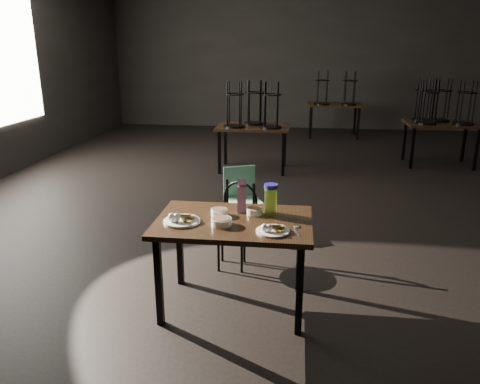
# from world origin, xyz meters

# --- Properties ---
(room) EXTENTS (12.00, 12.04, 3.22)m
(room) POSITION_xyz_m (-0.06, 0.01, 2.33)
(room) COLOR black
(room) RESTS_ON ground
(main_table) EXTENTS (1.20, 0.80, 0.75)m
(main_table) POSITION_xyz_m (-0.78, -2.71, 0.67)
(main_table) COLOR black
(main_table) RESTS_ON ground
(plate_left) EXTENTS (0.28, 0.28, 0.09)m
(plate_left) POSITION_xyz_m (-1.17, -2.81, 0.78)
(plate_left) COLOR white
(plate_left) RESTS_ON main_table
(plate_right) EXTENTS (0.24, 0.24, 0.08)m
(plate_right) POSITION_xyz_m (-0.47, -2.92, 0.77)
(plate_right) COLOR white
(plate_right) RESTS_ON main_table
(bowl_near) EXTENTS (0.13, 0.13, 0.05)m
(bowl_near) POSITION_xyz_m (-0.91, -2.63, 0.78)
(bowl_near) COLOR white
(bowl_near) RESTS_ON main_table
(bowl_far) EXTENTS (0.13, 0.13, 0.05)m
(bowl_far) POSITION_xyz_m (-0.64, -2.57, 0.78)
(bowl_far) COLOR white
(bowl_far) RESTS_ON main_table
(bowl_big) EXTENTS (0.16, 0.16, 0.05)m
(bowl_big) POSITION_xyz_m (-0.86, -2.83, 0.78)
(bowl_big) COLOR white
(bowl_big) RESTS_ON main_table
(juice_carton) EXTENTS (0.07, 0.07, 0.27)m
(juice_carton) POSITION_xyz_m (-0.74, -2.52, 0.88)
(juice_carton) COLOR #801762
(juice_carton) RESTS_ON main_table
(water_bottle) EXTENTS (0.15, 0.15, 0.24)m
(water_bottle) POSITION_xyz_m (-0.51, -2.54, 0.88)
(water_bottle) COLOR #A1D33E
(water_bottle) RESTS_ON main_table
(spoon) EXTENTS (0.06, 0.21, 0.01)m
(spoon) POSITION_xyz_m (-0.30, -2.82, 0.75)
(spoon) COLOR silver
(spoon) RESTS_ON main_table
(bentwood_chair) EXTENTS (0.43, 0.43, 0.81)m
(bentwood_chair) POSITION_xyz_m (-0.88, -1.96, 0.48)
(bentwood_chair) COLOR black
(bentwood_chair) RESTS_ON ground
(school_chair) EXTENTS (0.47, 0.47, 0.77)m
(school_chair) POSITION_xyz_m (-0.90, -1.22, 0.46)
(school_chair) COLOR #6EAC8D
(school_chair) RESTS_ON ground
(bg_table_left) EXTENTS (1.20, 0.80, 1.48)m
(bg_table_left) POSITION_xyz_m (-1.05, 1.63, 0.78)
(bg_table_left) COLOR black
(bg_table_left) RESTS_ON ground
(bg_table_right) EXTENTS (1.20, 0.80, 1.48)m
(bg_table_right) POSITION_xyz_m (2.13, 2.39, 0.80)
(bg_table_right) COLOR black
(bg_table_right) RESTS_ON ground
(bg_table_far) EXTENTS (1.20, 0.80, 1.48)m
(bg_table_far) POSITION_xyz_m (0.50, 4.86, 0.75)
(bg_table_far) COLOR black
(bg_table_far) RESTS_ON ground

